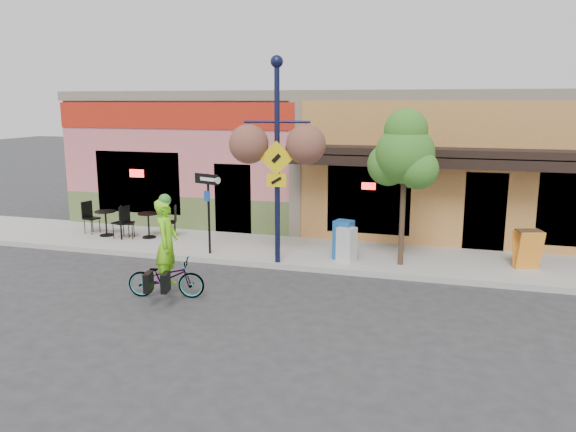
{
  "coord_description": "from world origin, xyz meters",
  "views": [
    {
      "loc": [
        3.43,
        -12.55,
        4.19
      ],
      "look_at": [
        -0.37,
        0.5,
        1.4
      ],
      "focal_mm": 35.0,
      "sensor_mm": 36.0,
      "label": 1
    }
  ],
  "objects_px": {
    "lamp_post": "(277,162)",
    "street_tree": "(404,187)",
    "newspaper_box_blue": "(344,240)",
    "newspaper_box_grey": "(347,244)",
    "one_way_sign": "(209,214)",
    "building": "(352,156)",
    "cyclist_rider": "(167,255)",
    "bicycle": "(166,278)"
  },
  "relations": [
    {
      "from": "bicycle",
      "to": "lamp_post",
      "type": "height_order",
      "value": "lamp_post"
    },
    {
      "from": "cyclist_rider",
      "to": "newspaper_box_grey",
      "type": "distance_m",
      "value": 4.69
    },
    {
      "from": "bicycle",
      "to": "one_way_sign",
      "type": "relative_size",
      "value": 0.77
    },
    {
      "from": "building",
      "to": "street_tree",
      "type": "bearing_deg",
      "value": -69.22
    },
    {
      "from": "cyclist_rider",
      "to": "newspaper_box_blue",
      "type": "xyz_separation_m",
      "value": [
        3.17,
        3.55,
        -0.3
      ]
    },
    {
      "from": "building",
      "to": "newspaper_box_grey",
      "type": "height_order",
      "value": "building"
    },
    {
      "from": "newspaper_box_blue",
      "to": "street_tree",
      "type": "bearing_deg",
      "value": 9.63
    },
    {
      "from": "cyclist_rider",
      "to": "street_tree",
      "type": "bearing_deg",
      "value": -65.52
    },
    {
      "from": "street_tree",
      "to": "newspaper_box_blue",
      "type": "bearing_deg",
      "value": 175.95
    },
    {
      "from": "one_way_sign",
      "to": "bicycle",
      "type": "bearing_deg",
      "value": -63.16
    },
    {
      "from": "newspaper_box_grey",
      "to": "lamp_post",
      "type": "bearing_deg",
      "value": -141.77
    },
    {
      "from": "building",
      "to": "one_way_sign",
      "type": "distance_m",
      "value": 7.17
    },
    {
      "from": "lamp_post",
      "to": "building",
      "type": "bearing_deg",
      "value": 75.55
    },
    {
      "from": "newspaper_box_blue",
      "to": "lamp_post",
      "type": "bearing_deg",
      "value": -139.91
    },
    {
      "from": "lamp_post",
      "to": "newspaper_box_grey",
      "type": "xyz_separation_m",
      "value": [
        1.68,
        0.55,
        -2.12
      ]
    },
    {
      "from": "newspaper_box_blue",
      "to": "bicycle",
      "type": "bearing_deg",
      "value": -118.55
    },
    {
      "from": "lamp_post",
      "to": "street_tree",
      "type": "bearing_deg",
      "value": 3.71
    },
    {
      "from": "bicycle",
      "to": "street_tree",
      "type": "relative_size",
      "value": 0.43
    },
    {
      "from": "one_way_sign",
      "to": "street_tree",
      "type": "bearing_deg",
      "value": 24.68
    },
    {
      "from": "building",
      "to": "bicycle",
      "type": "bearing_deg",
      "value": -103.76
    },
    {
      "from": "building",
      "to": "lamp_post",
      "type": "height_order",
      "value": "lamp_post"
    },
    {
      "from": "building",
      "to": "newspaper_box_blue",
      "type": "distance_m",
      "value": 6.34
    },
    {
      "from": "lamp_post",
      "to": "street_tree",
      "type": "xyz_separation_m",
      "value": [
        3.04,
        0.67,
        -0.6
      ]
    },
    {
      "from": "lamp_post",
      "to": "one_way_sign",
      "type": "xyz_separation_m",
      "value": [
        -2.01,
        0.29,
        -1.48
      ]
    },
    {
      "from": "street_tree",
      "to": "newspaper_box_grey",
      "type": "bearing_deg",
      "value": -175.02
    },
    {
      "from": "one_way_sign",
      "to": "street_tree",
      "type": "xyz_separation_m",
      "value": [
        5.05,
        0.38,
        0.88
      ]
    },
    {
      "from": "bicycle",
      "to": "building",
      "type": "bearing_deg",
      "value": -25.77
    },
    {
      "from": "bicycle",
      "to": "one_way_sign",
      "type": "bearing_deg",
      "value": -5.58
    },
    {
      "from": "newspaper_box_grey",
      "to": "building",
      "type": "bearing_deg",
      "value": 119.0
    },
    {
      "from": "building",
      "to": "street_tree",
      "type": "height_order",
      "value": "building"
    },
    {
      "from": "building",
      "to": "newspaper_box_grey",
      "type": "relative_size",
      "value": 20.39
    },
    {
      "from": "bicycle",
      "to": "newspaper_box_grey",
      "type": "xyz_separation_m",
      "value": [
        3.34,
        3.32,
        0.16
      ]
    },
    {
      "from": "lamp_post",
      "to": "street_tree",
      "type": "height_order",
      "value": "lamp_post"
    },
    {
      "from": "building",
      "to": "newspaper_box_blue",
      "type": "xyz_separation_m",
      "value": [
        0.86,
        -6.08,
        -1.59
      ]
    },
    {
      "from": "lamp_post",
      "to": "one_way_sign",
      "type": "height_order",
      "value": "lamp_post"
    },
    {
      "from": "bicycle",
      "to": "newspaper_box_blue",
      "type": "height_order",
      "value": "newspaper_box_blue"
    },
    {
      "from": "newspaper_box_blue",
      "to": "one_way_sign",
      "type": "bearing_deg",
      "value": -158.64
    },
    {
      "from": "one_way_sign",
      "to": "newspaper_box_grey",
      "type": "xyz_separation_m",
      "value": [
        3.69,
        0.26,
        -0.64
      ]
    },
    {
      "from": "cyclist_rider",
      "to": "newspaper_box_blue",
      "type": "relative_size",
      "value": 1.89
    },
    {
      "from": "newspaper_box_grey",
      "to": "street_tree",
      "type": "xyz_separation_m",
      "value": [
        1.36,
        0.12,
        1.52
      ]
    },
    {
      "from": "cyclist_rider",
      "to": "building",
      "type": "bearing_deg",
      "value": -25.48
    },
    {
      "from": "building",
      "to": "lamp_post",
      "type": "xyz_separation_m",
      "value": [
        -0.69,
        -6.85,
        0.46
      ]
    }
  ]
}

